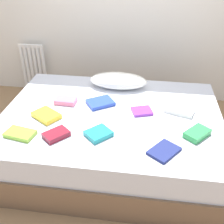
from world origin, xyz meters
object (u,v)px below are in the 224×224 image
at_px(textbook_teal, 98,134).
at_px(textbook_pink, 66,101).
at_px(bed, 111,136).
at_px(textbook_purple, 142,111).
at_px(pillow, 119,81).
at_px(textbook_navy, 164,151).
at_px(textbook_yellow, 46,115).
at_px(radiator, 34,66).
at_px(textbook_white, 180,111).
at_px(textbook_lime, 20,134).
at_px(textbook_green, 197,133).
at_px(textbook_maroon, 56,134).
at_px(textbook_blue, 100,103).

bearing_deg(textbook_teal, textbook_pink, 85.10).
distance_m(bed, textbook_purple, 0.38).
distance_m(bed, textbook_teal, 0.45).
height_order(pillow, textbook_navy, pillow).
relative_size(textbook_yellow, textbook_navy, 1.02).
relative_size(radiator, textbook_white, 2.36).
bearing_deg(textbook_lime, textbook_green, 18.89).
xyz_separation_m(bed, pillow, (0.00, 0.52, 0.33)).
xyz_separation_m(textbook_green, textbook_navy, (-0.26, -0.24, -0.01)).
relative_size(bed, radiator, 3.41).
height_order(textbook_purple, textbook_white, textbook_white).
bearing_deg(textbook_maroon, textbook_yellow, 75.40).
relative_size(bed, textbook_blue, 8.50).
xyz_separation_m(pillow, textbook_purple, (0.27, -0.47, -0.06)).
relative_size(textbook_yellow, textbook_blue, 0.98).
bearing_deg(textbook_yellow, pillow, 84.80).
relative_size(bed, textbook_white, 8.03).
bearing_deg(textbook_navy, textbook_maroon, 121.99).
relative_size(textbook_green, textbook_lime, 0.90).
distance_m(radiator, textbook_yellow, 1.51).
relative_size(pillow, textbook_pink, 3.00).
xyz_separation_m(bed, textbook_lime, (-0.67, -0.43, 0.27)).
distance_m(textbook_green, textbook_teal, 0.78).
distance_m(textbook_green, textbook_lime, 1.41).
distance_m(textbook_maroon, textbook_white, 1.11).
xyz_separation_m(textbook_teal, textbook_lime, (-0.62, -0.08, -0.00)).
bearing_deg(textbook_pink, textbook_purple, -2.68).
relative_size(pillow, textbook_white, 2.39).
bearing_deg(textbook_pink, textbook_teal, -46.46).
height_order(textbook_green, textbook_pink, textbook_green).
relative_size(bed, textbook_navy, 8.86).
bearing_deg(textbook_maroon, textbook_white, -21.19).
xyz_separation_m(textbook_maroon, textbook_lime, (-0.29, -0.03, -0.00)).
height_order(radiator, textbook_white, radiator).
bearing_deg(textbook_maroon, textbook_blue, 16.72).
xyz_separation_m(textbook_maroon, textbook_navy, (0.84, -0.07, -0.01)).
bearing_deg(textbook_pink, bed, -11.92).
xyz_separation_m(textbook_teal, textbook_blue, (-0.07, 0.49, -0.00)).
xyz_separation_m(textbook_purple, textbook_navy, (0.19, -0.53, -0.00)).
height_order(textbook_green, textbook_white, textbook_green).
height_order(textbook_maroon, textbook_white, textbook_maroon).
bearing_deg(bed, textbook_lime, -147.08).
relative_size(textbook_teal, textbook_blue, 0.79).
bearing_deg(textbook_teal, pillow, 40.81).
bearing_deg(textbook_white, textbook_purple, -153.34).
relative_size(textbook_maroon, textbook_yellow, 0.83).
relative_size(textbook_maroon, textbook_blue, 0.81).
height_order(textbook_green, textbook_yellow, textbook_green).
distance_m(pillow, textbook_blue, 0.40).
xyz_separation_m(radiator, textbook_blue, (1.10, -1.06, 0.13)).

